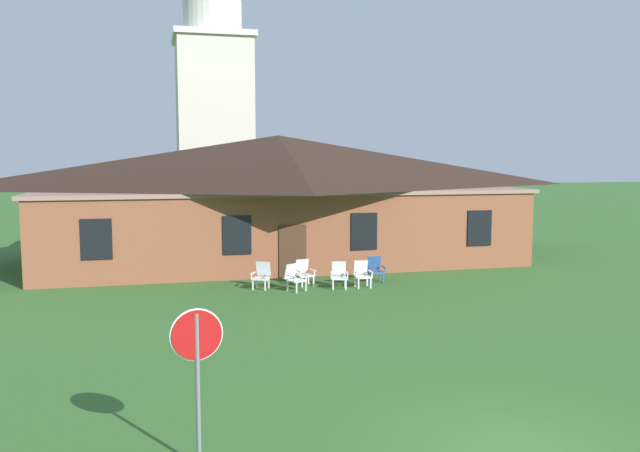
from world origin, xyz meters
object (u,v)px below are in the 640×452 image
object	(u,v)px
lawn_chair_near_door	(294,277)
lawn_chair_right_end	(362,273)
stop_sign	(197,355)
lawn_chair_by_porch	(262,275)
lawn_chair_far_side	(375,268)
lawn_chair_left_end	(304,272)
lawn_chair_middle	(339,274)

from	to	relation	value
lawn_chair_near_door	lawn_chair_right_end	xyz separation A→B (m)	(2.57, 0.11, 0.00)
stop_sign	lawn_chair_near_door	distance (m)	13.25
lawn_chair_by_porch	lawn_chair_far_side	size ratio (longest dim) A/B	1.00
lawn_chair_right_end	lawn_chair_far_side	world-z (taller)	same
lawn_chair_by_porch	lawn_chair_near_door	size ratio (longest dim) A/B	1.00
stop_sign	lawn_chair_right_end	world-z (taller)	stop_sign
lawn_chair_by_porch	lawn_chair_right_end	world-z (taller)	same
lawn_chair_by_porch	lawn_chair_far_side	bearing A→B (deg)	3.53
lawn_chair_near_door	lawn_chair_right_end	size ratio (longest dim) A/B	1.00
stop_sign	lawn_chair_right_end	xyz separation A→B (m)	(6.69, 12.63, -1.26)
lawn_chair_left_end	lawn_chair_right_end	bearing A→B (deg)	-21.90
stop_sign	lawn_chair_left_end	xyz separation A→B (m)	(4.69, 13.44, -1.26)
lawn_chair_middle	lawn_chair_far_side	xyz separation A→B (m)	(1.69, 0.89, 0.00)
lawn_chair_left_end	lawn_chair_far_side	xyz separation A→B (m)	(2.82, 0.06, 0.00)
lawn_chair_middle	lawn_chair_by_porch	bearing A→B (deg)	167.37
stop_sign	lawn_chair_far_side	size ratio (longest dim) A/B	2.58
stop_sign	lawn_chair_middle	distance (m)	13.94
lawn_chair_near_door	lawn_chair_left_end	size ratio (longest dim) A/B	1.00
lawn_chair_by_porch	lawn_chair_middle	bearing A→B (deg)	-12.63
lawn_chair_right_end	lawn_chair_near_door	bearing A→B (deg)	-177.64
lawn_chair_near_door	lawn_chair_far_side	world-z (taller)	same
lawn_chair_by_porch	lawn_chair_near_door	distance (m)	1.26
stop_sign	lawn_chair_left_end	size ratio (longest dim) A/B	2.58
lawn_chair_left_end	lawn_chair_middle	world-z (taller)	same
lawn_chair_right_end	lawn_chair_middle	bearing A→B (deg)	-178.58
lawn_chair_near_door	lawn_chair_middle	size ratio (longest dim) A/B	1.00
lawn_chair_by_porch	lawn_chair_left_end	xyz separation A→B (m)	(1.61, 0.22, 0.00)
stop_sign	lawn_chair_by_porch	distance (m)	13.64
lawn_chair_near_door	lawn_chair_far_side	size ratio (longest dim) A/B	1.00
lawn_chair_near_door	lawn_chair_middle	bearing A→B (deg)	2.86
lawn_chair_by_porch	lawn_chair_left_end	bearing A→B (deg)	7.63
lawn_chair_left_end	lawn_chair_far_side	world-z (taller)	same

